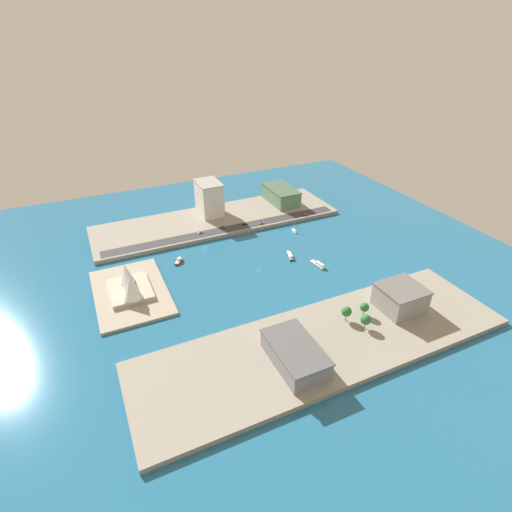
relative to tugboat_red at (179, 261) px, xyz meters
name	(u,v)px	position (x,y,z in m)	size (l,w,h in m)	color
ground_plane	(259,269)	(-36.55, -56.10, -1.33)	(440.00, 440.00, 0.00)	#23668E
quay_west	(325,343)	(-132.99, -56.10, 0.41)	(70.00, 240.00, 3.48)	gray
quay_east	(217,220)	(59.89, -56.10, 0.41)	(70.00, 240.00, 3.48)	gray
peninsula_point	(131,292)	(-27.14, 43.58, -0.33)	(78.73, 50.89, 2.00)	#A89E89
road_strip	(227,229)	(33.73, -56.10, 2.22)	(12.51, 228.00, 0.15)	#38383D
tugboat_red	(179,261)	(0.00, 0.00, 0.00)	(10.05, 9.15, 3.72)	red
sailboat_small_white	(294,231)	(8.73, -115.13, -0.41)	(10.08, 3.82, 12.22)	white
patrol_launch_navy	(290,255)	(-30.67, -88.19, 0.03)	(16.73, 7.62, 3.52)	#1E284C
yacht_sleek_gray	(318,265)	(-53.10, -102.10, 0.02)	(16.82, 6.73, 3.70)	#999EA3
carpark_squat_concrete	(400,298)	(-126.56, -119.45, 10.56)	(27.11, 28.79, 16.76)	gray
warehouse_low_gray	(295,354)	(-140.55, -29.94, 8.38)	(42.46, 24.96, 12.40)	gray
hotel_broad_white	(209,198)	(74.50, -53.70, 18.90)	(31.59, 22.04, 33.44)	silver
terminal_long_green	(281,195)	(70.39, -133.02, 10.23)	(46.33, 25.34, 16.09)	slate
suv_black	(245,224)	(35.40, -75.05, 3.02)	(2.13, 4.84, 1.44)	black
pickup_red	(305,215)	(28.92, -138.69, 3.05)	(1.84, 4.74, 1.55)	black
sedan_silver	(261,223)	(30.76, -90.80, 3.06)	(1.89, 4.76, 1.55)	black
van_white	(200,232)	(36.42, -30.89, 3.05)	(1.83, 4.70, 1.50)	black
hatchback_blue	(222,227)	(38.05, -52.79, 3.04)	(1.98, 4.89, 1.48)	black
traffic_light_waterfront	(243,226)	(26.42, -69.44, 6.49)	(0.36, 0.36, 6.50)	black
opera_landmark	(129,283)	(-29.40, 43.58, 9.00)	(39.06, 29.33, 22.52)	#BCAD93
park_tree_cluster	(358,313)	(-126.52, -84.86, 9.04)	(18.50, 20.36, 10.52)	brown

